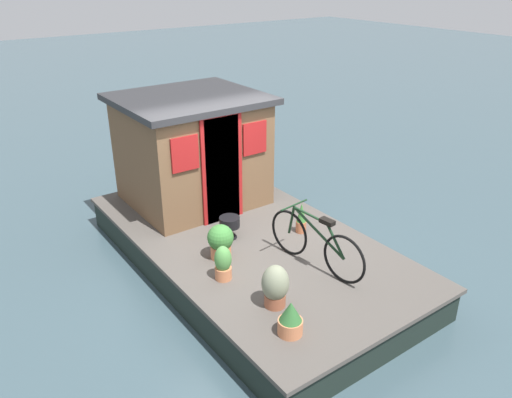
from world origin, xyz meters
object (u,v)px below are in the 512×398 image
object	(u,v)px
houseboat_cabin	(192,149)
potted_plant_mint	(290,319)
potted_plant_sage	(221,241)
potted_plant_basil	(275,286)
charcoal_grill	(230,223)
bicycle	(315,243)
potted_plant_fern	(301,218)
potted_plant_ivy	(223,263)

from	to	relation	value
houseboat_cabin	potted_plant_mint	bearing A→B (deg)	166.56
potted_plant_sage	potted_plant_basil	bearing A→B (deg)	177.49
potted_plant_basil	potted_plant_mint	bearing A→B (deg)	160.69
potted_plant_mint	potted_plant_basil	world-z (taller)	potted_plant_basil
potted_plant_mint	charcoal_grill	size ratio (longest dim) A/B	1.22
potted_plant_mint	potted_plant_sage	bearing A→B (deg)	-7.34
bicycle	potted_plant_fern	world-z (taller)	bicycle
potted_plant_ivy	potted_plant_fern	bearing A→B (deg)	-76.99
potted_plant_mint	potted_plant_basil	xyz separation A→B (m)	(0.50, -0.18, 0.08)
bicycle	charcoal_grill	bearing A→B (deg)	20.19
potted_plant_sage	potted_plant_ivy	size ratio (longest dim) A/B	1.05
potted_plant_sage	charcoal_grill	world-z (taller)	potted_plant_sage
bicycle	potted_plant_mint	distance (m)	1.44
bicycle	potted_plant_ivy	xyz separation A→B (m)	(0.48, 1.15, -0.14)
potted_plant_sage	potted_plant_fern	world-z (taller)	potted_plant_sage
bicycle	potted_plant_ivy	world-z (taller)	bicycle
potted_plant_sage	potted_plant_fern	xyz separation A→B (m)	(-0.08, -1.39, -0.03)
potted_plant_sage	houseboat_cabin	bearing A→B (deg)	-18.97
charcoal_grill	potted_plant_basil	bearing A→B (deg)	164.78
potted_plant_basil	potted_plant_ivy	size ratio (longest dim) A/B	1.15
potted_plant_sage	potted_plant_mint	world-z (taller)	potted_plant_sage
potted_plant_mint	charcoal_grill	distance (m)	2.30
houseboat_cabin	bicycle	world-z (taller)	houseboat_cabin
potted_plant_ivy	potted_plant_mint	bearing A→B (deg)	-179.16
potted_plant_fern	charcoal_grill	distance (m)	1.10
potted_plant_mint	potted_plant_basil	bearing A→B (deg)	-19.31
potted_plant_basil	potted_plant_sage	bearing A→B (deg)	-2.51
potted_plant_sage	potted_plant_mint	bearing A→B (deg)	172.66
potted_plant_sage	potted_plant_mint	size ratio (longest dim) A/B	1.20
houseboat_cabin	potted_plant_ivy	size ratio (longest dim) A/B	4.73
potted_plant_fern	potted_plant_ivy	size ratio (longest dim) A/B	1.01
charcoal_grill	potted_plant_sage	bearing A→B (deg)	134.42
houseboat_cabin	potted_plant_mint	size ratio (longest dim) A/B	5.43
potted_plant_ivy	bicycle	bearing A→B (deg)	-112.57
potted_plant_mint	potted_plant_basil	size ratio (longest dim) A/B	0.76
potted_plant_ivy	charcoal_grill	bearing A→B (deg)	-37.46
potted_plant_fern	charcoal_grill	xyz separation A→B (m)	(0.48, 0.99, 0.02)
potted_plant_fern	potted_plant_ivy	bearing A→B (deg)	103.01
houseboat_cabin	bicycle	distance (m)	2.91
potted_plant_fern	charcoal_grill	world-z (taller)	potted_plant_fern
potted_plant_fern	potted_plant_mint	world-z (taller)	potted_plant_fern
potted_plant_basil	houseboat_cabin	bearing A→B (deg)	-12.49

